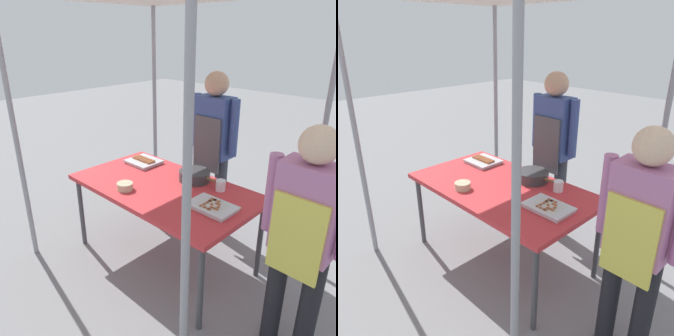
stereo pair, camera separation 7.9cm
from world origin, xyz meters
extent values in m
plane|color=slate|center=(0.00, 0.00, 0.00)|extent=(18.00, 18.00, 0.00)
cube|color=#C63338|center=(0.00, 0.00, 0.73)|extent=(1.60, 0.90, 0.04)
cylinder|color=#3F3F44|center=(-0.74, -0.39, 0.35)|extent=(0.04, 0.04, 0.71)
cylinder|color=#3F3F44|center=(0.74, -0.39, 0.35)|extent=(0.04, 0.04, 0.71)
cylinder|color=#3F3F44|center=(-0.74, 0.39, 0.35)|extent=(0.04, 0.04, 0.71)
cylinder|color=#3F3F44|center=(0.74, 0.39, 0.35)|extent=(0.04, 0.04, 0.71)
cylinder|color=gray|center=(-0.95, -0.80, 1.11)|extent=(0.04, 0.04, 2.22)
cylinder|color=gray|center=(0.95, -0.80, 1.11)|extent=(0.04, 0.04, 2.22)
cylinder|color=gray|center=(-0.95, 0.80, 1.11)|extent=(0.04, 0.04, 2.22)
cylinder|color=gray|center=(0.95, 0.80, 1.11)|extent=(0.04, 0.04, 2.22)
cube|color=silver|center=(-0.52, 0.23, 0.76)|extent=(0.30, 0.27, 0.02)
cube|color=silver|center=(-0.52, 0.23, 0.78)|extent=(0.31, 0.28, 0.01)
cylinder|color=#B7663D|center=(-0.62, 0.23, 0.79)|extent=(0.03, 0.09, 0.03)
cylinder|color=#B7663D|center=(-0.59, 0.23, 0.79)|extent=(0.03, 0.09, 0.03)
cylinder|color=#B7663D|center=(-0.55, 0.23, 0.79)|extent=(0.03, 0.09, 0.03)
cylinder|color=#B7663D|center=(-0.52, 0.23, 0.79)|extent=(0.03, 0.09, 0.03)
cylinder|color=#B7663D|center=(-0.48, 0.23, 0.79)|extent=(0.03, 0.09, 0.03)
cylinder|color=#B7663D|center=(-0.44, 0.23, 0.79)|extent=(0.03, 0.09, 0.03)
cylinder|color=#B7663D|center=(-0.41, 0.23, 0.79)|extent=(0.03, 0.09, 0.03)
cube|color=silver|center=(0.54, -0.03, 0.76)|extent=(0.34, 0.23, 0.02)
cube|color=silver|center=(0.54, -0.03, 0.78)|extent=(0.35, 0.24, 0.01)
cylinder|color=tan|center=(0.54, -0.10, 0.78)|extent=(0.22, 0.01, 0.01)
cube|color=#9E512D|center=(0.52, -0.10, 0.78)|extent=(0.02, 0.02, 0.02)
cube|color=#9E512D|center=(0.49, -0.10, 0.78)|extent=(0.02, 0.02, 0.02)
cube|color=#9E512D|center=(0.57, -0.10, 0.78)|extent=(0.02, 0.02, 0.02)
cube|color=#9E512D|center=(0.56, -0.10, 0.78)|extent=(0.02, 0.02, 0.02)
cylinder|color=tan|center=(0.54, -0.06, 0.78)|extent=(0.22, 0.01, 0.01)
cube|color=#9E512D|center=(0.49, -0.06, 0.78)|extent=(0.02, 0.02, 0.02)
cube|color=#9E512D|center=(0.60, -0.06, 0.78)|extent=(0.02, 0.02, 0.02)
cube|color=#9E512D|center=(0.59, -0.06, 0.78)|extent=(0.02, 0.02, 0.02)
cube|color=#9E512D|center=(0.56, -0.06, 0.78)|extent=(0.02, 0.02, 0.02)
cylinder|color=tan|center=(0.54, -0.03, 0.78)|extent=(0.22, 0.01, 0.01)
cube|color=#9E512D|center=(0.49, -0.03, 0.78)|extent=(0.02, 0.02, 0.02)
cube|color=#9E512D|center=(0.59, -0.03, 0.78)|extent=(0.02, 0.02, 0.02)
cube|color=#9E512D|center=(0.53, -0.03, 0.78)|extent=(0.02, 0.02, 0.02)
cylinder|color=tan|center=(0.54, 0.01, 0.78)|extent=(0.22, 0.01, 0.01)
cube|color=#9E512D|center=(0.55, 0.01, 0.78)|extent=(0.02, 0.02, 0.02)
cube|color=#9E512D|center=(0.49, 0.01, 0.78)|extent=(0.02, 0.02, 0.02)
cube|color=#9E512D|center=(0.57, 0.01, 0.78)|extent=(0.02, 0.02, 0.02)
cube|color=#9E512D|center=(0.49, 0.01, 0.78)|extent=(0.02, 0.02, 0.02)
cylinder|color=tan|center=(0.54, 0.04, 0.78)|extent=(0.22, 0.01, 0.01)
cube|color=#9E512D|center=(0.54, 0.04, 0.78)|extent=(0.02, 0.02, 0.02)
cube|color=#9E512D|center=(0.51, 0.04, 0.78)|extent=(0.02, 0.02, 0.02)
cube|color=#9E512D|center=(0.48, 0.04, 0.78)|extent=(0.02, 0.02, 0.02)
cube|color=#9E512D|center=(0.51, 0.04, 0.78)|extent=(0.02, 0.02, 0.02)
cylinder|color=#38383A|center=(0.12, 0.27, 0.80)|extent=(0.27, 0.27, 0.09)
cylinder|color=brown|center=(0.33, 0.27, 0.81)|extent=(0.16, 0.02, 0.02)
cylinder|color=#386B33|center=(0.12, 0.27, 0.83)|extent=(0.25, 0.25, 0.01)
cylinder|color=#BFB28C|center=(-0.18, -0.28, 0.78)|extent=(0.13, 0.13, 0.06)
cylinder|color=white|center=(0.40, 0.27, 0.80)|extent=(0.08, 0.08, 0.09)
cylinder|color=#333842|center=(-0.13, 0.70, 0.42)|extent=(0.12, 0.12, 0.83)
cylinder|color=#333842|center=(0.09, 0.70, 0.42)|extent=(0.12, 0.12, 0.83)
cube|color=#384C8C|center=(-0.02, 0.70, 1.13)|extent=(0.34, 0.20, 0.59)
cube|color=#4C4C51|center=(-0.02, 0.59, 0.98)|extent=(0.30, 0.02, 0.53)
cylinder|color=#384C8C|center=(-0.24, 0.70, 1.16)|extent=(0.08, 0.08, 0.53)
cylinder|color=#384C8C|center=(0.20, 0.70, 1.16)|extent=(0.08, 0.08, 0.53)
sphere|color=tan|center=(-0.02, 0.70, 1.53)|extent=(0.23, 0.23, 0.23)
cylinder|color=black|center=(1.13, -0.11, 0.39)|extent=(0.12, 0.12, 0.78)
cylinder|color=black|center=(1.35, -0.11, 0.39)|extent=(0.12, 0.12, 0.78)
cube|color=#B26B9E|center=(1.24, -0.11, 1.05)|extent=(0.34, 0.20, 0.55)
cube|color=#D8CC4C|center=(1.24, -0.22, 0.92)|extent=(0.30, 0.02, 0.50)
cylinder|color=#B26B9E|center=(1.02, -0.11, 1.08)|extent=(0.08, 0.08, 0.50)
sphere|color=#D8B293|center=(1.24, -0.11, 1.43)|extent=(0.21, 0.21, 0.21)
camera|label=1|loc=(1.82, -1.81, 1.98)|focal=35.56mm
camera|label=2|loc=(1.88, -1.76, 1.98)|focal=35.56mm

